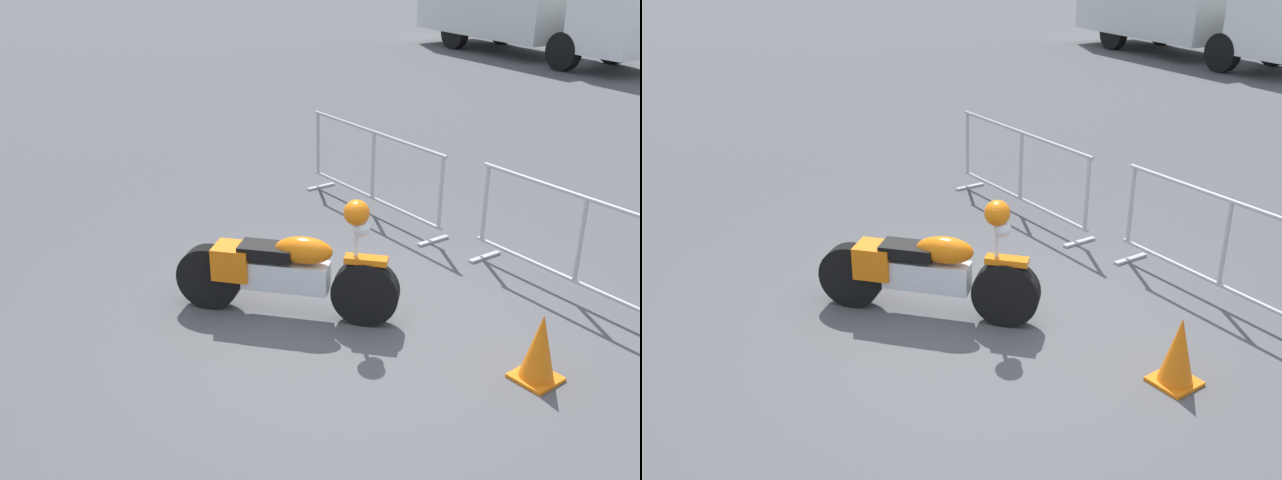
% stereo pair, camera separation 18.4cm
% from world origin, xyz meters
% --- Properties ---
extents(ground_plane, '(120.00, 120.00, 0.00)m').
position_xyz_m(ground_plane, '(0.00, 0.00, 0.00)').
color(ground_plane, '#4C4C4F').
extents(motorcycle, '(1.73, 1.48, 1.19)m').
position_xyz_m(motorcycle, '(-0.59, -0.23, 0.45)').
color(motorcycle, black).
rests_on(motorcycle, ground).
extents(crowd_barrier_near, '(2.53, 0.57, 1.07)m').
position_xyz_m(crowd_barrier_near, '(-2.06, 2.15, 0.56)').
color(crowd_barrier_near, '#9EA0A5').
rests_on(crowd_barrier_near, ground).
extents(crowd_barrier_far, '(2.53, 0.57, 1.07)m').
position_xyz_m(crowd_barrier_far, '(0.89, 2.15, 0.56)').
color(crowd_barrier_far, '#9EA0A5').
rests_on(crowd_barrier_far, ground).
extents(parked_car_tan, '(2.15, 4.37, 1.43)m').
position_xyz_m(parked_car_tan, '(-10.09, 20.63, 0.73)').
color(parked_car_tan, tan).
rests_on(parked_car_tan, ground).
extents(traffic_cone, '(0.34, 0.34, 0.59)m').
position_xyz_m(traffic_cone, '(1.51, 0.74, 0.29)').
color(traffic_cone, orange).
rests_on(traffic_cone, ground).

